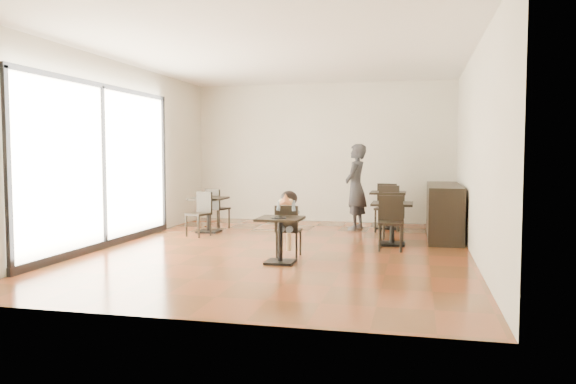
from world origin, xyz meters
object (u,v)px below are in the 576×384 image
(chair_back_b, at_px, (387,209))
(adult_patron, at_px, (356,187))
(cafe_table_back, at_px, (388,210))
(chair_left_b, at_px, (198,214))
(child, at_px, (289,224))
(chair_back_a, at_px, (389,204))
(cafe_table_left, at_px, (209,215))
(chair_mid_b, at_px, (390,223))
(chair_mid_a, at_px, (393,216))
(chair_left_a, at_px, (218,209))
(child_table, at_px, (280,240))
(child_chair, at_px, (289,231))
(cafe_table_mid, at_px, (392,224))

(chair_back_b, bearing_deg, adult_patron, 170.35)
(cafe_table_back, xyz_separation_m, chair_left_b, (-3.48, -1.94, 0.03))
(child, distance_m, chair_left_b, 2.72)
(chair_back_a, bearing_deg, chair_left_b, 45.97)
(cafe_table_left, xyz_separation_m, chair_mid_b, (3.66, -1.31, 0.09))
(cafe_table_back, height_order, chair_mid_b, chair_mid_b)
(child, bearing_deg, chair_mid_a, 53.14)
(cafe_table_back, distance_m, chair_left_b, 3.98)
(child, xyz_separation_m, chair_left_a, (-2.16, 2.76, -0.08))
(chair_back_a, bearing_deg, child_table, 85.39)
(child_table, distance_m, cafe_table_left, 3.50)
(cafe_table_back, bearing_deg, chair_mid_b, -86.21)
(adult_patron, height_order, chair_left_a, adult_patron)
(adult_patron, relative_size, chair_back_b, 1.90)
(child_table, xyz_separation_m, chair_back_a, (1.32, 4.61, 0.13))
(cafe_table_back, relative_size, chair_left_a, 0.92)
(chair_left_a, xyz_separation_m, chair_left_b, (0.00, -1.10, 0.00))
(chair_left_b, bearing_deg, chair_back_b, 42.89)
(child_chair, xyz_separation_m, chair_left_a, (-2.16, 2.76, 0.02))
(cafe_table_back, xyz_separation_m, chair_mid_a, (0.18, -1.60, 0.05))
(chair_left_a, relative_size, chair_back_b, 0.90)
(child, bearing_deg, cafe_table_left, 134.28)
(child_table, bearing_deg, chair_mid_a, 59.54)
(child, distance_m, chair_mid_a, 2.50)
(cafe_table_left, bearing_deg, chair_left_a, 90.00)
(chair_mid_b, distance_m, chair_back_b, 2.16)
(child, bearing_deg, child_table, -90.00)
(chair_left_a, bearing_deg, chair_back_b, -154.11)
(chair_left_b, bearing_deg, child, -16.53)
(chair_back_a, bearing_deg, chair_back_b, 101.39)
(cafe_table_mid, height_order, chair_mid_b, chair_mid_b)
(child_chair, bearing_deg, chair_mid_a, -126.86)
(chair_left_b, bearing_deg, chair_left_a, 111.08)
(child_table, relative_size, cafe_table_left, 0.95)
(adult_patron, distance_m, chair_mid_a, 1.61)
(child_table, bearing_deg, cafe_table_left, 127.99)
(child, distance_m, chair_mid_b, 1.75)
(cafe_table_mid, xyz_separation_m, chair_left_b, (-3.66, 0.21, 0.05))
(cafe_table_mid, xyz_separation_m, chair_mid_b, (0.00, -0.55, 0.07))
(child_chair, bearing_deg, cafe_table_left, -45.72)
(cafe_table_back, height_order, chair_left_b, chair_left_b)
(child_chair, distance_m, cafe_table_mid, 2.09)
(child_table, height_order, chair_left_b, chair_left_b)
(child_table, distance_m, child, 0.58)
(adult_patron, xyz_separation_m, cafe_table_left, (-2.83, -1.09, -0.54))
(child, xyz_separation_m, chair_mid_a, (1.50, 2.00, -0.06))
(cafe_table_mid, relative_size, chair_left_a, 0.87)
(cafe_table_mid, xyz_separation_m, chair_back_b, (-0.18, 1.60, 0.10))
(chair_back_a, bearing_deg, cafe_table_left, 39.36)
(adult_patron, distance_m, chair_left_a, 2.92)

